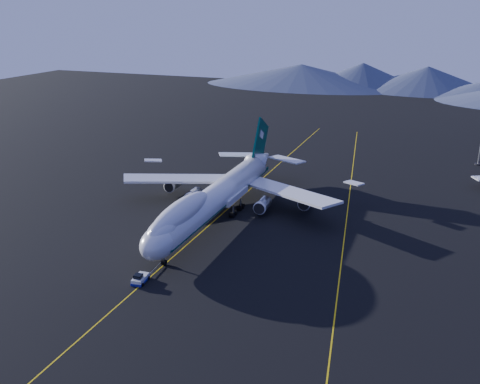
% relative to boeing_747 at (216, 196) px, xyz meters
% --- Properties ---
extents(ground, '(500.00, 500.00, 0.00)m').
position_rel_boeing_747_xyz_m(ground, '(-0.00, -0.03, -5.81)').
color(ground, black).
rests_on(ground, ground).
extents(taxiway_line_main, '(0.25, 220.00, 0.01)m').
position_rel_boeing_747_xyz_m(taxiway_line_main, '(-0.00, -0.03, -5.80)').
color(taxiway_line_main, yellow).
rests_on(taxiway_line_main, ground).
extents(taxiway_line_side, '(28.08, 198.09, 0.01)m').
position_rel_boeing_747_xyz_m(taxiway_line_side, '(30.00, 9.97, -5.80)').
color(taxiway_line_side, yellow).
rests_on(taxiway_line_side, ground).
extents(boeing_747, '(59.62, 72.43, 19.37)m').
position_rel_boeing_747_xyz_m(boeing_747, '(0.00, 0.00, 0.00)').
color(boeing_747, silver).
rests_on(boeing_747, ground).
extents(pushback_tug, '(2.75, 4.37, 1.81)m').
position_rel_boeing_747_xyz_m(pushback_tug, '(-0.70, -34.44, -5.24)').
color(pushback_tug, silver).
rests_on(pushback_tug, ground).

